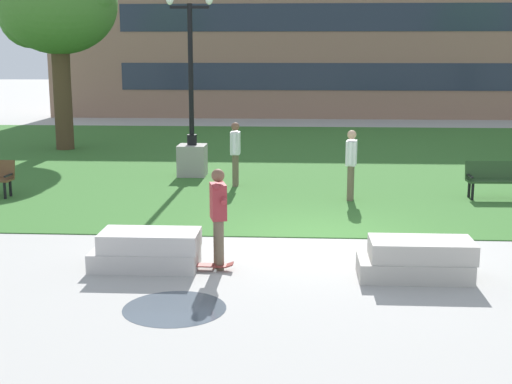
{
  "coord_description": "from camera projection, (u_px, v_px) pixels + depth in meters",
  "views": [
    {
      "loc": [
        -0.37,
        -13.57,
        3.67
      ],
      "look_at": [
        -1.07,
        -1.4,
        1.2
      ],
      "focal_mm": 50.0,
      "sensor_mm": 36.0,
      "label": 1
    }
  ],
  "objects": [
    {
      "name": "ground_plane",
      "position": [
        315.0,
        238.0,
        13.99
      ],
      "size": [
        140.0,
        140.0,
        0.0
      ],
      "primitive_type": "plane",
      "color": "#A3A09B"
    },
    {
      "name": "grass_lawn",
      "position": [
        308.0,
        160.0,
        23.77
      ],
      "size": [
        40.0,
        20.0,
        0.02
      ],
      "primitive_type": "cube",
      "color": "#336628",
      "rests_on": "ground"
    },
    {
      "name": "concrete_block_center",
      "position": [
        147.0,
        250.0,
        12.06
      ],
      "size": [
        1.82,
        0.9,
        0.64
      ],
      "color": "#BCB7B2",
      "rests_on": "ground"
    },
    {
      "name": "concrete_block_left",
      "position": [
        417.0,
        260.0,
        11.53
      ],
      "size": [
        1.84,
        0.9,
        0.64
      ],
      "color": "#B2ADA3",
      "rests_on": "ground"
    },
    {
      "name": "person_skateboarder",
      "position": [
        218.0,
        212.0,
        11.9
      ],
      "size": [
        0.36,
        0.56,
        1.71
      ],
      "color": "brown",
      "rests_on": "ground"
    },
    {
      "name": "skateboard",
      "position": [
        203.0,
        265.0,
        11.97
      ],
      "size": [
        1.02,
        0.26,
        0.14
      ],
      "color": "maroon",
      "rests_on": "ground"
    },
    {
      "name": "puddle",
      "position": [
        175.0,
        308.0,
        10.22
      ],
      "size": [
        1.49,
        1.49,
        0.01
      ],
      "primitive_type": "cylinder",
      "color": "#47515B",
      "rests_on": "ground"
    },
    {
      "name": "park_bench_far_left",
      "position": [
        503.0,
        177.0,
        17.56
      ],
      "size": [
        1.81,
        0.58,
        0.9
      ],
      "color": "#284723",
      "rests_on": "grass_lawn"
    },
    {
      "name": "lamp_post_left",
      "position": [
        192.0,
        139.0,
        20.54
      ],
      "size": [
        1.32,
        0.8,
        5.26
      ],
      "color": "gray",
      "rests_on": "grass_lawn"
    },
    {
      "name": "tree_far_left",
      "position": [
        57.0,
        6.0,
        25.21
      ],
      "size": [
        4.4,
        4.19,
        6.98
      ],
      "color": "#4C3823",
      "rests_on": "grass_lawn"
    },
    {
      "name": "person_bystander_near_lawn",
      "position": [
        351.0,
        161.0,
        17.25
      ],
      "size": [
        0.31,
        0.63,
        1.71
      ],
      "color": "brown",
      "rests_on": "grass_lawn"
    },
    {
      "name": "person_bystander_far_lawn",
      "position": [
        235.0,
        150.0,
        19.04
      ],
      "size": [
        0.25,
        0.79,
        1.71
      ],
      "color": "brown",
      "rests_on": "grass_lawn"
    },
    {
      "name": "building_facade_distant",
      "position": [
        349.0,
        16.0,
        36.78
      ],
      "size": [
        31.72,
        1.03,
        10.59
      ],
      "color": "#8E6B56",
      "rests_on": "ground"
    }
  ]
}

